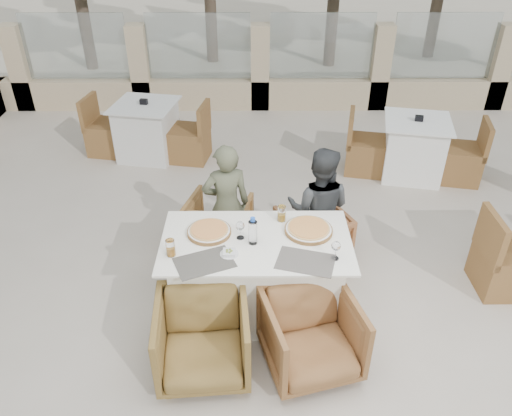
{
  "coord_description": "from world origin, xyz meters",
  "views": [
    {
      "loc": [
        -0.11,
        -3.43,
        3.28
      ],
      "look_at": [
        -0.09,
        0.22,
        0.9
      ],
      "focal_mm": 35.0,
      "sensor_mm": 36.0,
      "label": 1
    }
  ],
  "objects_px": {
    "pizza_right": "(309,229)",
    "beer_glass_right": "(282,213)",
    "pizza_left": "(209,231)",
    "bg_table_b": "(413,148)",
    "dining_table": "(256,276)",
    "bg_table_a": "(147,130)",
    "armchair_far_right": "(312,235)",
    "wine_glass_centre": "(240,229)",
    "beer_glass_left": "(171,248)",
    "wine_glass_corner": "(336,249)",
    "diner_right": "(318,210)",
    "olive_dish": "(229,252)",
    "armchair_near_left": "(203,339)",
    "diner_left": "(227,205)",
    "water_bottle": "(253,231)",
    "armchair_near_right": "(311,335)",
    "armchair_far_left": "(218,224)"
  },
  "relations": [
    {
      "from": "diner_left",
      "to": "pizza_left",
      "type": "bearing_deg",
      "value": 66.78
    },
    {
      "from": "beer_glass_left",
      "to": "bg_table_b",
      "type": "distance_m",
      "value": 3.87
    },
    {
      "from": "beer_glass_right",
      "to": "diner_right",
      "type": "xyz_separation_m",
      "value": [
        0.38,
        0.36,
        -0.2
      ]
    },
    {
      "from": "pizza_right",
      "to": "olive_dish",
      "type": "distance_m",
      "value": 0.74
    },
    {
      "from": "armchair_far_right",
      "to": "bg_table_a",
      "type": "relative_size",
      "value": 0.38
    },
    {
      "from": "armchair_near_right",
      "to": "bg_table_b",
      "type": "relative_size",
      "value": 0.44
    },
    {
      "from": "wine_glass_corner",
      "to": "beer_glass_left",
      "type": "distance_m",
      "value": 1.31
    },
    {
      "from": "bg_table_a",
      "to": "olive_dish",
      "type": "bearing_deg",
      "value": -58.29
    },
    {
      "from": "pizza_left",
      "to": "water_bottle",
      "type": "bearing_deg",
      "value": -20.14
    },
    {
      "from": "water_bottle",
      "to": "armchair_near_right",
      "type": "xyz_separation_m",
      "value": [
        0.45,
        -0.61,
        -0.57
      ]
    },
    {
      "from": "wine_glass_centre",
      "to": "beer_glass_right",
      "type": "relative_size",
      "value": 1.26
    },
    {
      "from": "armchair_near_right",
      "to": "bg_table_b",
      "type": "distance_m",
      "value": 3.53
    },
    {
      "from": "dining_table",
      "to": "bg_table_b",
      "type": "xyz_separation_m",
      "value": [
        2.06,
        2.49,
        0.0
      ]
    },
    {
      "from": "pizza_right",
      "to": "wine_glass_corner",
      "type": "xyz_separation_m",
      "value": [
        0.18,
        -0.37,
        0.07
      ]
    },
    {
      "from": "dining_table",
      "to": "armchair_far_left",
      "type": "xyz_separation_m",
      "value": [
        -0.4,
        0.92,
        -0.1
      ]
    },
    {
      "from": "olive_dish",
      "to": "armchair_near_left",
      "type": "bearing_deg",
      "value": -112.08
    },
    {
      "from": "olive_dish",
      "to": "armchair_far_left",
      "type": "bearing_deg",
      "value": 99.23
    },
    {
      "from": "water_bottle",
      "to": "armchair_far_left",
      "type": "xyz_separation_m",
      "value": [
        -0.37,
        0.95,
        -0.61
      ]
    },
    {
      "from": "diner_right",
      "to": "bg_table_b",
      "type": "distance_m",
      "value": 2.36
    },
    {
      "from": "wine_glass_centre",
      "to": "bg_table_a",
      "type": "height_order",
      "value": "wine_glass_centre"
    },
    {
      "from": "water_bottle",
      "to": "beer_glass_right",
      "type": "height_order",
      "value": "water_bottle"
    },
    {
      "from": "wine_glass_centre",
      "to": "olive_dish",
      "type": "distance_m",
      "value": 0.25
    },
    {
      "from": "diner_right",
      "to": "bg_table_b",
      "type": "relative_size",
      "value": 0.79
    },
    {
      "from": "beer_glass_right",
      "to": "armchair_far_left",
      "type": "height_order",
      "value": "beer_glass_right"
    },
    {
      "from": "pizza_right",
      "to": "armchair_near_left",
      "type": "distance_m",
      "value": 1.27
    },
    {
      "from": "beer_glass_right",
      "to": "armchair_near_left",
      "type": "height_order",
      "value": "beer_glass_right"
    },
    {
      "from": "dining_table",
      "to": "pizza_left",
      "type": "height_order",
      "value": "pizza_left"
    },
    {
      "from": "wine_glass_centre",
      "to": "beer_glass_left",
      "type": "distance_m",
      "value": 0.6
    },
    {
      "from": "armchair_near_left",
      "to": "armchair_near_right",
      "type": "xyz_separation_m",
      "value": [
        0.84,
        0.04,
        -0.0
      ]
    },
    {
      "from": "pizza_left",
      "to": "bg_table_b",
      "type": "xyz_separation_m",
      "value": [
        2.46,
        2.39,
        -0.41
      ]
    },
    {
      "from": "water_bottle",
      "to": "wine_glass_centre",
      "type": "bearing_deg",
      "value": 147.14
    },
    {
      "from": "beer_glass_left",
      "to": "armchair_far_left",
      "type": "bearing_deg",
      "value": 75.56
    },
    {
      "from": "wine_glass_centre",
      "to": "armchair_near_right",
      "type": "height_order",
      "value": "wine_glass_centre"
    },
    {
      "from": "dining_table",
      "to": "armchair_far_right",
      "type": "relative_size",
      "value": 2.55
    },
    {
      "from": "pizza_right",
      "to": "beer_glass_right",
      "type": "height_order",
      "value": "beer_glass_right"
    },
    {
      "from": "armchair_far_left",
      "to": "diner_left",
      "type": "distance_m",
      "value": 0.41
    },
    {
      "from": "pizza_left",
      "to": "beer_glass_right",
      "type": "xyz_separation_m",
      "value": [
        0.63,
        0.19,
        0.05
      ]
    },
    {
      "from": "armchair_far_left",
      "to": "wine_glass_corner",
      "type": "bearing_deg",
      "value": 147.31
    },
    {
      "from": "bg_table_a",
      "to": "armchair_far_right",
      "type": "bearing_deg",
      "value": -38.27
    },
    {
      "from": "pizza_left",
      "to": "pizza_right",
      "type": "height_order",
      "value": "pizza_right"
    },
    {
      "from": "beer_glass_left",
      "to": "armchair_far_left",
      "type": "height_order",
      "value": "beer_glass_left"
    },
    {
      "from": "armchair_near_left",
      "to": "bg_table_b",
      "type": "relative_size",
      "value": 0.44
    },
    {
      "from": "diner_left",
      "to": "wine_glass_centre",
      "type": "bearing_deg",
      "value": 89.29
    },
    {
      "from": "wine_glass_corner",
      "to": "armchair_far_right",
      "type": "height_order",
      "value": "wine_glass_corner"
    },
    {
      "from": "pizza_right",
      "to": "olive_dish",
      "type": "relative_size",
      "value": 3.75
    },
    {
      "from": "armchair_near_left",
      "to": "dining_table",
      "type": "bearing_deg",
      "value": 53.84
    },
    {
      "from": "diner_left",
      "to": "bg_table_b",
      "type": "xyz_separation_m",
      "value": [
        2.35,
        1.75,
        -0.26
      ]
    },
    {
      "from": "armchair_near_right",
      "to": "bg_table_a",
      "type": "distance_m",
      "value": 4.19
    },
    {
      "from": "beer_glass_right",
      "to": "armchair_far_right",
      "type": "xyz_separation_m",
      "value": [
        0.35,
        0.43,
        -0.56
      ]
    },
    {
      "from": "beer_glass_right",
      "to": "armchair_near_right",
      "type": "distance_m",
      "value": 1.09
    }
  ]
}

